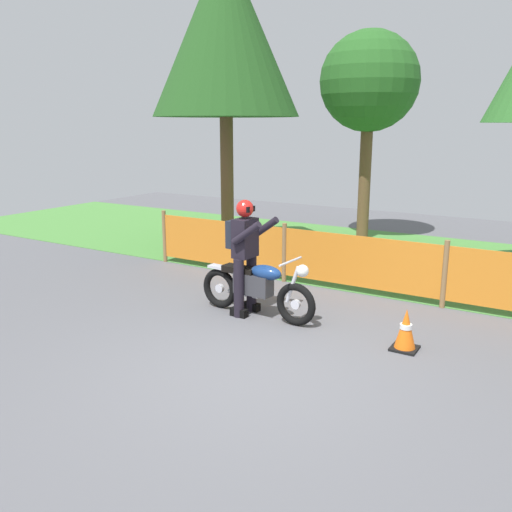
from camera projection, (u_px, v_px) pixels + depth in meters
name	position (u px, v px, depth m)	size (l,w,h in m)	color
ground	(253.00, 369.00, 6.16)	(24.00, 24.00, 0.02)	#5B5B60
grass_verge	(404.00, 259.00, 11.13)	(24.00, 5.39, 0.01)	#4C8C3D
barrier_fence	(358.00, 262.00, 8.77)	(8.29, 0.08, 1.05)	olive
tree_leftmost	(225.00, 31.00, 10.93)	(3.07, 3.07, 6.29)	brown
tree_near_left	(369.00, 83.00, 12.28)	(2.27, 2.27, 4.81)	brown
motorcycle_lead	(257.00, 287.00, 7.74)	(1.94, 0.57, 0.92)	black
rider_lead	(245.00, 251.00, 7.74)	(0.69, 0.57, 1.69)	black
traffic_cone	(406.00, 330.00, 6.62)	(0.32, 0.32, 0.53)	black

